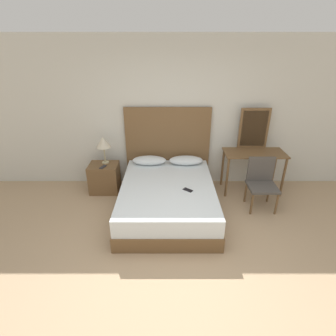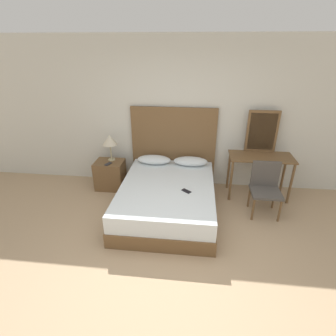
{
  "view_description": "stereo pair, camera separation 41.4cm",
  "coord_description": "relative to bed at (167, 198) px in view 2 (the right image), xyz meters",
  "views": [
    {
      "loc": [
        -0.12,
        -2.29,
        2.54
      ],
      "look_at": [
        -0.13,
        1.46,
        0.75
      ],
      "focal_mm": 28.0,
      "sensor_mm": 36.0,
      "label": 1
    },
    {
      "loc": [
        0.29,
        -2.26,
        2.54
      ],
      "look_at": [
        -0.13,
        1.46,
        0.75
      ],
      "focal_mm": 28.0,
      "sensor_mm": 36.0,
      "label": 2
    }
  ],
  "objects": [
    {
      "name": "chair",
      "position": [
        1.56,
        0.19,
        0.23
      ],
      "size": [
        0.46,
        0.43,
        0.85
      ],
      "color": "#4C4742",
      "rests_on": "ground_plane"
    },
    {
      "name": "headboard",
      "position": [
        -0.0,
        1.01,
        0.51
      ],
      "size": [
        1.58,
        0.05,
        1.51
      ],
      "color": "brown",
      "rests_on": "ground_plane"
    },
    {
      "name": "nightstand",
      "position": [
        -1.18,
        0.68,
        0.02
      ],
      "size": [
        0.53,
        0.42,
        0.54
      ],
      "color": "brown",
      "rests_on": "ground_plane"
    },
    {
      "name": "phone_on_nightstand",
      "position": [
        -1.16,
        0.58,
        0.3
      ],
      "size": [
        0.12,
        0.17,
        0.01
      ],
      "color": "#232328",
      "rests_on": "nightstand"
    },
    {
      "name": "vanity_desk",
      "position": [
        1.56,
        0.69,
        0.4
      ],
      "size": [
        1.08,
        0.51,
        0.78
      ],
      "color": "brown",
      "rests_on": "ground_plane"
    },
    {
      "name": "phone_on_bed",
      "position": [
        0.31,
        -0.17,
        0.26
      ],
      "size": [
        0.16,
        0.15,
        0.01
      ],
      "color": "black",
      "rests_on": "bed"
    },
    {
      "name": "vanity_mirror",
      "position": [
        1.56,
        0.92,
        0.9
      ],
      "size": [
        0.53,
        0.03,
        0.74
      ],
      "color": "brown",
      "rests_on": "vanity_desk"
    },
    {
      "name": "pillow_right",
      "position": [
        0.34,
        0.79,
        0.33
      ],
      "size": [
        0.62,
        0.29,
        0.16
      ],
      "color": "silver",
      "rests_on": "bed"
    },
    {
      "name": "pillow_left",
      "position": [
        -0.34,
        0.79,
        0.33
      ],
      "size": [
        0.62,
        0.29,
        0.16
      ],
      "color": "silver",
      "rests_on": "bed"
    },
    {
      "name": "table_lamp",
      "position": [
        -1.15,
        0.77,
        0.68
      ],
      "size": [
        0.27,
        0.27,
        0.5
      ],
      "color": "tan",
      "rests_on": "nightstand"
    },
    {
      "name": "wall_back",
      "position": [
        0.13,
        1.08,
        1.1
      ],
      "size": [
        10.0,
        0.06,
        2.7
      ],
      "color": "silver",
      "rests_on": "ground_plane"
    },
    {
      "name": "bed",
      "position": [
        0.0,
        0.0,
        0.0
      ],
      "size": [
        1.5,
        1.97,
        0.5
      ],
      "color": "brown",
      "rests_on": "ground_plane"
    },
    {
      "name": "ground_plane",
      "position": [
        0.13,
        -1.36,
        -0.25
      ],
      "size": [
        16.0,
        16.0,
        0.0
      ],
      "primitive_type": "plane",
      "color": "tan"
    }
  ]
}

